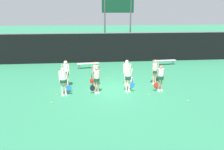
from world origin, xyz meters
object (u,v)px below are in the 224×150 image
(bench_far, at_px, (164,61))
(tennis_ball_6, at_px, (56,95))
(tennis_ball_5, at_px, (149,95))
(player_0, at_px, (63,78))
(player_3, at_px, (161,76))
(scoreboard, at_px, (118,10))
(bench_courtside, at_px, (88,64))
(tennis_ball_0, at_px, (52,103))
(player_1, at_px, (96,78))
(player_7, at_px, (155,70))
(tennis_ball_3, at_px, (97,79))
(player_6, at_px, (127,70))
(player_2, at_px, (128,76))
(tennis_ball_2, at_px, (188,101))
(tennis_ball_7, at_px, (152,78))
(tennis_ball_4, at_px, (100,79))
(player_4, at_px, (66,71))
(player_5, at_px, (95,72))
(tennis_ball_1, at_px, (108,78))

(bench_far, xyz_separation_m, tennis_ball_6, (-8.88, -6.86, -0.35))
(bench_far, relative_size, tennis_ball_5, 30.77)
(player_0, xyz_separation_m, player_3, (5.82, 0.13, -0.06))
(scoreboard, bearing_deg, bench_courtside, -132.28)
(bench_far, distance_m, tennis_ball_0, 12.00)
(player_1, height_order, tennis_ball_0, player_1)
(bench_far, xyz_separation_m, tennis_ball_5, (-3.44, -7.41, -0.35))
(scoreboard, relative_size, tennis_ball_5, 88.78)
(player_3, bearing_deg, tennis_ball_0, -177.87)
(tennis_ball_0, bearing_deg, player_7, 21.89)
(tennis_ball_0, height_order, tennis_ball_3, same)
(player_3, height_order, player_6, player_6)
(player_6, xyz_separation_m, player_7, (1.91, 0.03, -0.01))
(player_2, height_order, tennis_ball_5, player_2)
(bench_far, xyz_separation_m, tennis_ball_0, (-8.98, -7.95, -0.35))
(tennis_ball_0, bearing_deg, tennis_ball_6, 84.95)
(player_2, relative_size, tennis_ball_2, 26.55)
(player_1, height_order, tennis_ball_2, player_1)
(bench_courtside, relative_size, player_7, 1.11)
(scoreboard, relative_size, tennis_ball_7, 90.86)
(bench_far, height_order, tennis_ball_2, bench_far)
(bench_courtside, bearing_deg, player_1, -92.92)
(tennis_ball_3, relative_size, tennis_ball_7, 0.99)
(tennis_ball_4, bearing_deg, player_4, -148.21)
(player_4, relative_size, tennis_ball_2, 26.85)
(player_2, bearing_deg, tennis_ball_7, 46.16)
(bench_far, xyz_separation_m, player_5, (-6.52, -5.38, 0.55))
(tennis_ball_0, bearing_deg, tennis_ball_7, 30.68)
(tennis_ball_1, bearing_deg, player_5, -121.88)
(player_0, bearing_deg, player_6, 10.08)
(player_6, height_order, tennis_ball_5, player_6)
(player_0, xyz_separation_m, tennis_ball_6, (-0.46, -0.00, -1.00))
(player_3, bearing_deg, player_2, 170.42)
(player_0, bearing_deg, player_4, 79.74)
(player_1, distance_m, player_5, 1.33)
(player_1, height_order, player_4, player_4)
(player_5, bearing_deg, bench_courtside, 85.31)
(player_0, bearing_deg, tennis_ball_3, 45.81)
(player_1, distance_m, tennis_ball_7, 5.07)
(player_1, height_order, tennis_ball_5, player_1)
(tennis_ball_6, bearing_deg, tennis_ball_5, -5.83)
(player_4, bearing_deg, player_7, 7.63)
(player_4, relative_size, player_7, 1.04)
(bench_courtside, xyz_separation_m, player_2, (2.41, -6.12, 0.64))
(player_3, bearing_deg, tennis_ball_7, 75.35)
(player_1, distance_m, player_2, 1.90)
(player_4, xyz_separation_m, tennis_ball_4, (2.21, 1.37, -1.02))
(tennis_ball_2, height_order, tennis_ball_4, tennis_ball_4)
(player_5, height_order, tennis_ball_7, player_5)
(tennis_ball_3, bearing_deg, tennis_ball_1, 1.97)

